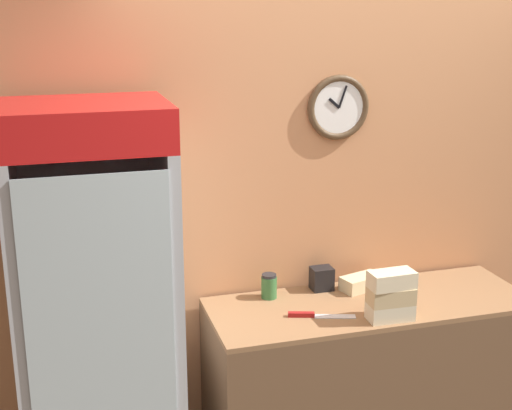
% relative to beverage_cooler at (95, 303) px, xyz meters
% --- Properties ---
extents(wall_back, '(5.20, 0.09, 2.70)m').
position_rel_beverage_cooler_xyz_m(wall_back, '(1.33, 0.32, 0.30)').
color(wall_back, tan).
rests_on(wall_back, ground_plane).
extents(prep_counter, '(1.62, 0.58, 0.90)m').
position_rel_beverage_cooler_xyz_m(prep_counter, '(1.33, -0.02, -0.60)').
color(prep_counter, brown).
rests_on(prep_counter, ground_plane).
extents(beverage_cooler, '(0.68, 0.63, 1.96)m').
position_rel_beverage_cooler_xyz_m(beverage_cooler, '(0.00, 0.00, 0.00)').
color(beverage_cooler, '#B2B7BC').
rests_on(beverage_cooler, ground_plane).
extents(sandwich_stack_bottom, '(0.22, 0.12, 0.08)m').
position_rel_beverage_cooler_xyz_m(sandwich_stack_bottom, '(1.33, -0.23, -0.11)').
color(sandwich_stack_bottom, beige).
rests_on(sandwich_stack_bottom, prep_counter).
extents(sandwich_stack_middle, '(0.22, 0.12, 0.08)m').
position_rel_beverage_cooler_xyz_m(sandwich_stack_middle, '(1.33, -0.23, -0.03)').
color(sandwich_stack_middle, tan).
rests_on(sandwich_stack_middle, sandwich_stack_bottom).
extents(sandwich_stack_top, '(0.22, 0.12, 0.08)m').
position_rel_beverage_cooler_xyz_m(sandwich_stack_top, '(1.33, -0.23, 0.05)').
color(sandwich_stack_top, beige).
rests_on(sandwich_stack_top, sandwich_stack_middle).
extents(sandwich_flat_left, '(0.24, 0.17, 0.07)m').
position_rel_beverage_cooler_xyz_m(sandwich_flat_left, '(1.35, 0.15, -0.12)').
color(sandwich_flat_left, beige).
rests_on(sandwich_flat_left, prep_counter).
extents(chefs_knife, '(0.32, 0.13, 0.02)m').
position_rel_beverage_cooler_xyz_m(chefs_knife, '(0.99, -0.10, -0.14)').
color(chefs_knife, silver).
rests_on(chefs_knife, prep_counter).
extents(condiment_jar, '(0.08, 0.08, 0.13)m').
position_rel_beverage_cooler_xyz_m(condiment_jar, '(0.86, 0.18, -0.09)').
color(condiment_jar, '#336B38').
rests_on(condiment_jar, prep_counter).
extents(napkin_dispenser, '(0.11, 0.09, 0.12)m').
position_rel_beverage_cooler_xyz_m(napkin_dispenser, '(1.16, 0.20, -0.09)').
color(napkin_dispenser, black).
rests_on(napkin_dispenser, prep_counter).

